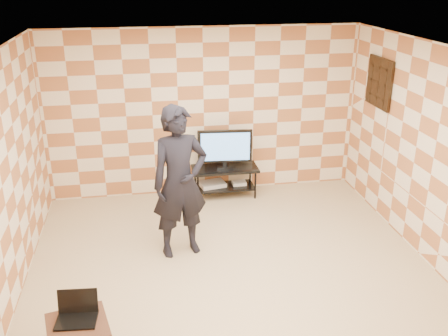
{
  "coord_description": "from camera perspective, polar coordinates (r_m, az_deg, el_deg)",
  "views": [
    {
      "loc": [
        -1.0,
        -5.18,
        3.51
      ],
      "look_at": [
        0.0,
        0.6,
        1.15
      ],
      "focal_mm": 40.0,
      "sensor_mm": 36.0,
      "label": 1
    }
  ],
  "objects": [
    {
      "name": "wall_art",
      "position": [
        7.73,
        17.34,
        9.3
      ],
      "size": [
        0.04,
        0.72,
        0.72
      ],
      "color": "black",
      "rests_on": "wall_right"
    },
    {
      "name": "ceiling",
      "position": [
        5.33,
        1.13,
        13.19
      ],
      "size": [
        5.0,
        5.0,
        0.02
      ],
      "primitive_type": "cube",
      "color": "white",
      "rests_on": "wall_back"
    },
    {
      "name": "laptop",
      "position": [
        4.97,
        -16.45,
        -15.65
      ],
      "size": [
        0.39,
        0.32,
        0.25
      ],
      "color": "black",
      "rests_on": "side_table"
    },
    {
      "name": "wall_back",
      "position": [
        8.04,
        -2.32,
        6.32
      ],
      "size": [
        5.0,
        0.02,
        2.7
      ],
      "primitive_type": "cube",
      "color": "beige",
      "rests_on": "ground"
    },
    {
      "name": "person",
      "position": [
        6.31,
        -5.07,
        -1.65
      ],
      "size": [
        0.81,
        0.63,
        1.99
      ],
      "primitive_type": "imported",
      "rotation": [
        0.0,
        0.0,
        0.23
      ],
      "color": "black",
      "rests_on": "floor"
    },
    {
      "name": "game_console",
      "position": [
        8.25,
        1.73,
        -1.73
      ],
      "size": [
        0.23,
        0.17,
        0.05
      ],
      "primitive_type": "cube",
      "rotation": [
        0.0,
        0.0,
        0.04
      ],
      "color": "silver",
      "rests_on": "tv_stand"
    },
    {
      "name": "wall_front",
      "position": [
        3.58,
        8.8,
        -15.47
      ],
      "size": [
        5.0,
        0.02,
        2.7
      ],
      "primitive_type": "cube",
      "color": "beige",
      "rests_on": "ground"
    },
    {
      "name": "side_table",
      "position": [
        4.99,
        -16.33,
        -17.54
      ],
      "size": [
        0.64,
        0.64,
        0.5
      ],
      "color": "#361D10",
      "rests_on": "floor"
    },
    {
      "name": "tv_stand",
      "position": [
        8.13,
        0.1,
        -0.82
      ],
      "size": [
        1.06,
        0.48,
        0.5
      ],
      "color": "black",
      "rests_on": "floor"
    },
    {
      "name": "wall_right",
      "position": [
        6.61,
        22.84,
        1.07
      ],
      "size": [
        0.02,
        5.0,
        2.7
      ],
      "primitive_type": "cube",
      "color": "beige",
      "rests_on": "ground"
    },
    {
      "name": "tv",
      "position": [
        7.95,
        0.11,
        2.39
      ],
      "size": [
        0.87,
        0.19,
        0.63
      ],
      "color": "black",
      "rests_on": "tv_stand"
    },
    {
      "name": "dvd_player",
      "position": [
        8.2,
        -1.34,
        -1.85
      ],
      "size": [
        0.45,
        0.36,
        0.07
      ],
      "primitive_type": "cube",
      "rotation": [
        0.0,
        0.0,
        0.19
      ],
      "color": "#BCBCBE",
      "rests_on": "tv_stand"
    },
    {
      "name": "wall_left",
      "position": [
        5.81,
        -24.01,
        -1.92
      ],
      "size": [
        0.02,
        5.0,
        2.7
      ],
      "primitive_type": "cube",
      "color": "beige",
      "rests_on": "ground"
    },
    {
      "name": "floor",
      "position": [
        6.33,
        0.94,
        -11.73
      ],
      "size": [
        5.0,
        5.0,
        0.0
      ],
      "primitive_type": "plane",
      "color": "tan",
      "rests_on": "ground"
    }
  ]
}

